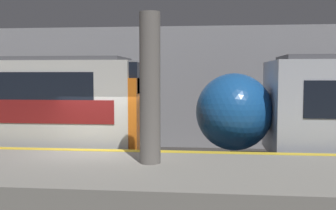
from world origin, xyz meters
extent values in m
plane|color=#33302D|center=(0.00, 0.00, 0.00)|extent=(120.00, 120.00, 0.00)
cube|color=gray|center=(0.00, -1.90, 0.53)|extent=(40.00, 3.81, 1.06)
cube|color=gold|center=(0.00, -0.15, 1.07)|extent=(40.00, 0.30, 0.01)
cube|color=#939399|center=(0.00, 6.33, 2.60)|extent=(50.00, 0.15, 5.20)
cylinder|color=slate|center=(1.78, -1.54, 2.82)|extent=(0.48, 0.48, 3.50)
ellipsoid|color=#195199|center=(3.95, 2.06, 1.96)|extent=(2.42, 2.81, 2.45)
sphere|color=#F2EFCC|center=(3.00, 2.06, 1.52)|extent=(0.20, 0.20, 0.20)
cube|color=orange|center=(0.95, 2.06, 1.87)|extent=(0.25, 2.99, 2.33)
cube|color=black|center=(0.95, 2.06, 3.04)|extent=(0.25, 2.68, 0.93)
sphere|color=#EA4C42|center=(1.10, 1.37, 1.47)|extent=(0.18, 0.18, 0.18)
sphere|color=#EA4C42|center=(1.10, 2.75, 1.47)|extent=(0.18, 0.18, 0.18)
camera|label=1|loc=(3.14, -10.55, 3.13)|focal=42.00mm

